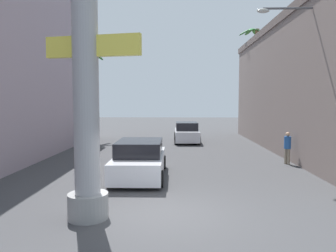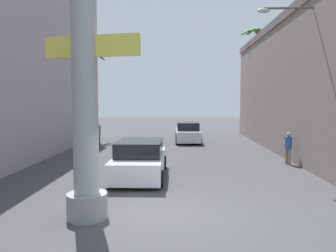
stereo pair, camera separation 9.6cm
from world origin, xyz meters
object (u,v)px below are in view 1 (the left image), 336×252
object	(u,v)px
street_lamp	(304,72)
pedestrian_mid_right	(287,146)
car_far	(187,133)
pedestrian_far_left	(97,133)
neon_sign_pole	(86,58)
palm_tree_far_right	(252,71)
palm_tree_far_left	(92,84)
car_lead	(140,160)

from	to	relation	value
street_lamp	pedestrian_mid_right	xyz separation A→B (m)	(-0.08, 1.66, -3.56)
car_far	pedestrian_far_left	world-z (taller)	pedestrian_far_left
pedestrian_mid_right	neon_sign_pole	bearing A→B (deg)	-135.02
palm_tree_far_right	car_far	bearing A→B (deg)	-148.25
palm_tree_far_left	neon_sign_pole	bearing A→B (deg)	-75.60
car_lead	pedestrian_far_left	bearing A→B (deg)	113.91
car_lead	palm_tree_far_left	xyz separation A→B (m)	(-5.75, 14.22, 3.90)
street_lamp	pedestrian_mid_right	world-z (taller)	street_lamp
car_far	palm_tree_far_right	size ratio (longest dim) A/B	0.46
palm_tree_far_right	neon_sign_pole	bearing A→B (deg)	-113.53
car_lead	car_far	distance (m)	12.23
street_lamp	car_lead	world-z (taller)	street_lamp
neon_sign_pole	palm_tree_far_right	xyz separation A→B (m)	(8.95, 20.56, 1.52)
palm_tree_far_left	pedestrian_mid_right	distance (m)	17.47
car_far	pedestrian_mid_right	xyz separation A→B (m)	(4.91, -8.93, 0.22)
palm_tree_far_left	pedestrian_mid_right	size ratio (longest dim) A/B	4.56
street_lamp	palm_tree_far_left	distance (m)	18.26
palm_tree_far_right	pedestrian_mid_right	world-z (taller)	palm_tree_far_right
neon_sign_pole	pedestrian_far_left	distance (m)	15.01
neon_sign_pole	pedestrian_mid_right	xyz separation A→B (m)	(8.02, 8.01, -3.40)
car_far	pedestrian_mid_right	world-z (taller)	pedestrian_mid_right
car_far	palm_tree_far_left	distance (m)	9.20
palm_tree_far_left	car_far	bearing A→B (deg)	-15.39
car_lead	car_far	bearing A→B (deg)	79.24
pedestrian_far_left	pedestrian_mid_right	distance (m)	12.92
car_far	pedestrian_far_left	xyz separation A→B (m)	(-6.41, -2.70, 0.23)
neon_sign_pole	palm_tree_far_right	world-z (taller)	palm_tree_far_right
car_lead	palm_tree_far_left	size ratio (longest dim) A/B	0.63
street_lamp	car_far	distance (m)	12.31
palm_tree_far_left	palm_tree_far_right	size ratio (longest dim) A/B	0.78
car_lead	pedestrian_mid_right	bearing A→B (deg)	23.19
car_lead	pedestrian_mid_right	xyz separation A→B (m)	(7.19, 3.08, 0.22)
palm_tree_far_left	street_lamp	bearing A→B (deg)	-44.54
palm_tree_far_right	street_lamp	bearing A→B (deg)	-93.45
car_far	pedestrian_mid_right	size ratio (longest dim) A/B	2.73
street_lamp	neon_sign_pole	bearing A→B (deg)	-141.89
street_lamp	pedestrian_mid_right	bearing A→B (deg)	92.64
car_far	car_lead	bearing A→B (deg)	-100.76
street_lamp	pedestrian_mid_right	size ratio (longest dim) A/B	4.55
street_lamp	car_lead	xyz separation A→B (m)	(-7.27, -1.42, -3.78)
pedestrian_mid_right	street_lamp	bearing A→B (deg)	-87.36
car_far	pedestrian_far_left	bearing A→B (deg)	-157.16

